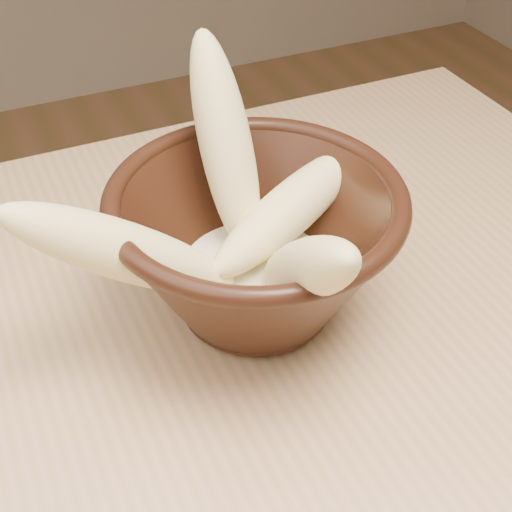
{
  "coord_description": "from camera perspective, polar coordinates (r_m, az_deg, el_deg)",
  "views": [
    {
      "loc": [
        -0.0,
        -0.32,
        1.17
      ],
      "look_at": [
        0.18,
        0.07,
        0.81
      ],
      "focal_mm": 50.0,
      "sensor_mm": 36.0,
      "label": 1
    }
  ],
  "objects": [
    {
      "name": "banana_left",
      "position": [
        0.51,
        -10.23,
        0.31
      ],
      "size": [
        0.18,
        0.05,
        0.15
      ],
      "primitive_type": "ellipsoid",
      "rotation": [
        0.94,
        0.0,
        -1.61
      ],
      "color": "#F0E48E",
      "rests_on": "bowl"
    },
    {
      "name": "bowl",
      "position": [
        0.56,
        0.0,
        0.84
      ],
      "size": [
        0.23,
        0.23,
        0.13
      ],
      "rotation": [
        0.0,
        0.0,
        0.22
      ],
      "color": "black",
      "rests_on": "table"
    },
    {
      "name": "banana_front",
      "position": [
        0.48,
        4.07,
        -1.06
      ],
      "size": [
        0.06,
        0.16,
        0.15
      ],
      "primitive_type": "ellipsoid",
      "rotation": [
        0.81,
        0.0,
        -0.11
      ],
      "color": "#F0E48E",
      "rests_on": "bowl"
    },
    {
      "name": "milk_puddle",
      "position": [
        0.58,
        0.0,
        -1.53
      ],
      "size": [
        0.13,
        0.13,
        0.02
      ],
      "primitive_type": "cylinder",
      "color": "#EEE7BF",
      "rests_on": "bowl"
    },
    {
      "name": "table",
      "position": [
        0.6,
        -13.31,
        -19.23
      ],
      "size": [
        1.2,
        0.8,
        0.75
      ],
      "color": "tan",
      "rests_on": "ground"
    },
    {
      "name": "banana_across",
      "position": [
        0.58,
        2.76,
        3.79
      ],
      "size": [
        0.18,
        0.11,
        0.07
      ],
      "primitive_type": "ellipsoid",
      "rotation": [
        1.4,
        0.0,
        1.98
      ],
      "color": "#F0E48E",
      "rests_on": "bowl"
    },
    {
      "name": "banana_upright",
      "position": [
        0.57,
        -2.41,
        8.8
      ],
      "size": [
        0.05,
        0.12,
        0.18
      ],
      "primitive_type": "ellipsoid",
      "rotation": [
        0.46,
        0.0,
        3.18
      ],
      "color": "#F0E48E",
      "rests_on": "bowl"
    }
  ]
}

